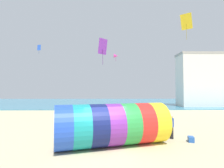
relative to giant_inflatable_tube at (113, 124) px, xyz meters
The scene contains 11 objects.
ground_plane 1.73m from the giant_inflatable_tube, 111.04° to the right, with size 120.00×120.00×0.00m, color #CCBA8C.
sea 39.47m from the giant_inflatable_tube, 90.59° to the left, with size 120.00×40.00×0.10m, color teal.
giant_inflatable_tube is the anchor object (origin of this frame).
kite_handler 4.56m from the giant_inflatable_tube, 18.95° to the left, with size 0.40×0.42×1.70m.
kite_yellow_diamond 14.15m from the giant_inflatable_tube, 41.12° to the left, with size 1.29×1.20×2.68m.
kite_purple_diamond 6.66m from the giant_inflatable_tube, 103.59° to the left, with size 0.79×0.78×2.16m.
kite_blue_diamond 20.41m from the giant_inflatable_tube, 125.76° to the left, with size 0.57×0.21×1.41m.
kite_magenta_delta 14.65m from the giant_inflatable_tube, 87.02° to the left, with size 0.58×0.56×1.05m.
bystander_near_water 13.95m from the giant_inflatable_tube, 66.33° to the left, with size 0.42×0.40×1.78m.
promenade_building 33.43m from the giant_inflatable_tube, 51.53° to the left, with size 11.90×4.39×11.46m.
cooler_box 5.47m from the giant_inflatable_tube, ahead, with size 0.52×0.36×0.36m, color #2659B2.
Camera 1 is at (0.18, -10.13, 3.49)m, focal length 28.00 mm.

